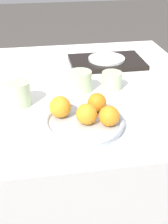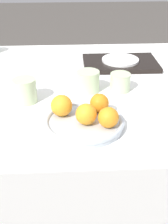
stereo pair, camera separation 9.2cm
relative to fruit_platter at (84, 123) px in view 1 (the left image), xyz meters
The scene contains 11 objects.
table 0.51m from the fruit_platter, 110.76° to the left, with size 1.27×1.02×0.77m.
fruit_platter is the anchor object (origin of this frame).
orange_0 0.04m from the fruit_platter, 64.55° to the right, with size 0.06×0.06×0.06m.
orange_1 0.09m from the fruit_platter, 48.74° to the left, with size 0.06×0.06×0.06m.
orange_2 0.09m from the fruit_platter, 147.94° to the left, with size 0.07×0.07×0.07m.
orange_3 0.08m from the fruit_platter, 25.09° to the right, with size 0.06×0.06×0.06m.
serving_tray 0.54m from the fruit_platter, 69.45° to the left, with size 0.33×0.21×0.02m.
side_plate 0.54m from the fruit_platter, 69.45° to the left, with size 0.16×0.16×0.01m.
cup_0 0.25m from the fruit_platter, 83.48° to the left, with size 0.08×0.08×0.08m.
cup_1 0.26m from the fruit_platter, 138.14° to the left, with size 0.08×0.08×0.08m.
cup_2 0.29m from the fruit_platter, 59.08° to the left, with size 0.07×0.07×0.07m.
Camera 1 is at (-0.02, -1.09, 1.27)m, focal length 50.00 mm.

